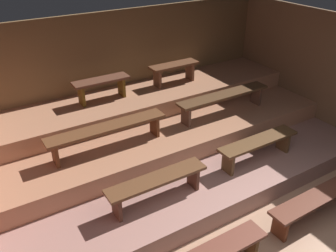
{
  "coord_description": "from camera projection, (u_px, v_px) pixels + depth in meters",
  "views": [
    {
      "loc": [
        -2.73,
        -1.64,
        3.53
      ],
      "look_at": [
        -0.02,
        2.74,
        0.65
      ],
      "focal_mm": 37.97,
      "sensor_mm": 36.0,
      "label": 1
    }
  ],
  "objects": [
    {
      "name": "wall_right",
      "position": [
        323.0,
        76.0,
        6.57
      ],
      "size": [
        0.06,
        5.03,
        2.29
      ],
      "primitive_type": "cube",
      "color": "brown",
      "rests_on": "ground"
    },
    {
      "name": "bench_middle_right",
      "position": [
        224.0,
        98.0,
        6.26
      ],
      "size": [
        1.84,
        0.29,
        0.38
      ],
      "color": "brown",
      "rests_on": "platform_middle"
    },
    {
      "name": "bench_floor_right",
      "position": [
        333.0,
        191.0,
        4.96
      ],
      "size": [
        2.28,
        0.29,
        0.38
      ],
      "color": "brown",
      "rests_on": "ground"
    },
    {
      "name": "platform_lower",
      "position": [
        173.0,
        155.0,
        6.06
      ],
      "size": [
        5.86,
        3.25,
        0.3
      ],
      "primitive_type": "cube",
      "color": "#9A6E64",
      "rests_on": "ground"
    },
    {
      "name": "bench_upper_left",
      "position": [
        101.0,
        85.0,
        6.07
      ],
      "size": [
        0.97,
        0.29,
        0.38
      ],
      "color": "brown",
      "rests_on": "platform_upper"
    },
    {
      "name": "platform_middle",
      "position": [
        157.0,
        126.0,
        6.32
      ],
      "size": [
        5.86,
        2.16,
        0.3
      ],
      "primitive_type": "cube",
      "color": "#A97152",
      "rests_on": "platform_lower"
    },
    {
      "name": "bench_lower_left",
      "position": [
        157.0,
        183.0,
        4.66
      ],
      "size": [
        1.42,
        0.29,
        0.38
      ],
      "color": "brown",
      "rests_on": "platform_lower"
    },
    {
      "name": "bench_lower_right",
      "position": [
        258.0,
        144.0,
        5.5
      ],
      "size": [
        1.42,
        0.29,
        0.38
      ],
      "color": "brown",
      "rests_on": "platform_lower"
    },
    {
      "name": "platform_upper",
      "position": [
        143.0,
        100.0,
        6.55
      ],
      "size": [
        5.86,
        1.14,
        0.3
      ],
      "primitive_type": "cube",
      "color": "#AF7657",
      "rests_on": "platform_middle"
    },
    {
      "name": "bench_middle_left",
      "position": [
        107.0,
        130.0,
        5.25
      ],
      "size": [
        1.84,
        0.29,
        0.38
      ],
      "color": "brown",
      "rests_on": "platform_middle"
    },
    {
      "name": "wall_back",
      "position": [
        127.0,
        71.0,
        6.8
      ],
      "size": [
        6.66,
        0.06,
        2.29
      ],
      "primitive_type": "cube",
      "color": "brown",
      "rests_on": "ground"
    },
    {
      "name": "bench_upper_right",
      "position": [
        174.0,
        69.0,
        6.74
      ],
      "size": [
        0.97,
        0.29,
        0.38
      ],
      "color": "brown",
      "rests_on": "platform_upper"
    },
    {
      "name": "ground",
      "position": [
        189.0,
        179.0,
        5.79
      ],
      "size": [
        6.66,
        5.03,
        0.08
      ],
      "primitive_type": "cube",
      "color": "#A4785D"
    }
  ]
}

